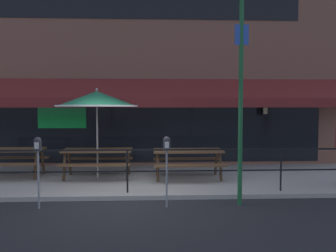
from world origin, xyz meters
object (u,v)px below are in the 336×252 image
patio_umbrella_centre (97,99)px  street_sign_pole (241,85)px  picnic_table_left (9,155)px  parking_meter_far (167,150)px  picnic_table_centre (97,155)px  picnic_table_right (188,156)px  parking_meter_near (38,151)px

patio_umbrella_centre → street_sign_pole: street_sign_pole is taller
picnic_table_left → patio_umbrella_centre: size_ratio=0.76×
patio_umbrella_centre → parking_meter_far: bearing=-56.1°
picnic_table_centre → picnic_table_right: 2.40m
picnic_table_centre → street_sign_pole: bearing=-37.3°
picnic_table_centre → parking_meter_near: (-0.80, -2.55, 0.44)m
picnic_table_left → street_sign_pole: street_sign_pole is taller
picnic_table_left → parking_meter_near: 3.22m
picnic_table_left → parking_meter_far: bearing=-34.2°
parking_meter_near → parking_meter_far: 2.52m
picnic_table_right → parking_meter_far: (-0.67, -2.35, 0.44)m
street_sign_pole → picnic_table_centre: bearing=142.7°
parking_meter_near → street_sign_pole: bearing=1.4°
patio_umbrella_centre → parking_meter_near: bearing=-107.5°
patio_umbrella_centre → parking_meter_near: patio_umbrella_centre is taller
picnic_table_left → picnic_table_centre: size_ratio=1.00×
picnic_table_centre → patio_umbrella_centre: bearing=-90.0°
picnic_table_centre → parking_meter_far: (1.72, -2.56, 0.44)m
parking_meter_near → picnic_table_centre: bearing=72.5°
patio_umbrella_centre → parking_meter_far: patio_umbrella_centre is taller
picnic_table_left → parking_meter_near: bearing=-60.2°
patio_umbrella_centre → parking_meter_near: size_ratio=1.67×
picnic_table_right → parking_meter_far: bearing=-105.9°
parking_meter_near → street_sign_pole: 4.22m
picnic_table_centre → picnic_table_right: (2.39, -0.22, 0.00)m
picnic_table_right → picnic_table_centre: bearing=174.8°
patio_umbrella_centre → picnic_table_right: bearing=-5.0°
picnic_table_left → parking_meter_far: (4.10, -2.79, 0.44)m
street_sign_pole → parking_meter_near: bearing=-178.6°
picnic_table_left → street_sign_pole: (5.60, -2.67, 1.74)m
picnic_table_right → street_sign_pole: size_ratio=0.38×
picnic_table_left → picnic_table_centre: 2.40m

